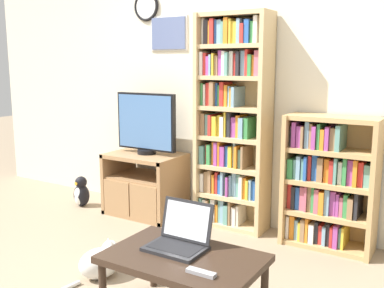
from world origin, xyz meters
name	(u,v)px	position (x,y,z in m)	size (l,w,h in m)	color
wall_back	(234,79)	(-0.01, 1.86, 1.30)	(6.21, 0.09, 2.60)	beige
tv_stand	(145,184)	(-0.79, 1.54, 0.30)	(0.70, 0.51, 0.59)	#9E754C
television	(146,124)	(-0.78, 1.56, 0.88)	(0.64, 0.18, 0.58)	black
bookshelf_tall	(231,122)	(0.05, 1.69, 0.94)	(0.64, 0.28, 1.87)	tan
bookshelf_short	(327,183)	(0.91, 1.67, 0.52)	(0.70, 0.31, 1.05)	tan
coffee_table	(183,263)	(0.53, 0.17, 0.35)	(0.86, 0.56, 0.40)	#332319
laptop	(180,237)	(0.45, 0.26, 0.46)	(0.33, 0.28, 0.26)	#232326
remote_near_laptop	(201,273)	(0.73, 0.02, 0.41)	(0.16, 0.04, 0.02)	#99999E
cat	(101,262)	(-0.23, 0.32, 0.11)	(0.31, 0.51, 0.26)	white
penguin_figurine	(81,193)	(-1.49, 1.37, 0.14)	(0.17, 0.15, 0.31)	black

